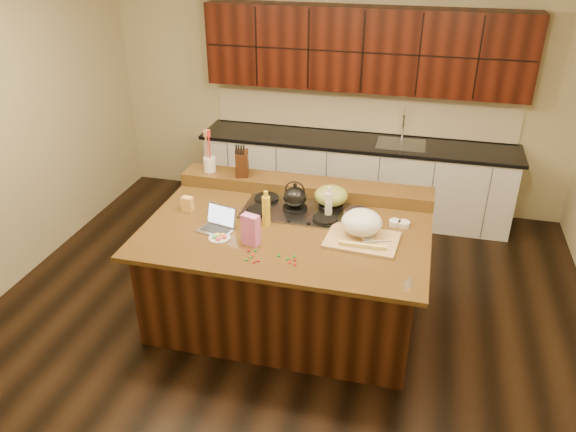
# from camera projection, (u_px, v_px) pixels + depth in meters

# --- Properties ---
(room) EXTENTS (5.52, 5.02, 2.72)m
(room) POSITION_uv_depth(u_px,v_px,m) (286.00, 181.00, 4.55)
(room) COLOR black
(room) RESTS_ON ground
(island) EXTENTS (2.40, 1.60, 0.92)m
(island) POSITION_uv_depth(u_px,v_px,m) (287.00, 272.00, 4.97)
(island) COLOR black
(island) RESTS_ON ground
(back_ledge) EXTENTS (2.40, 0.30, 0.12)m
(back_ledge) POSITION_uv_depth(u_px,v_px,m) (305.00, 187.00, 5.32)
(back_ledge) COLOR black
(back_ledge) RESTS_ON island
(cooktop) EXTENTS (0.92, 0.52, 0.05)m
(cooktop) POSITION_uv_depth(u_px,v_px,m) (295.00, 210.00, 5.00)
(cooktop) COLOR gray
(cooktop) RESTS_ON island
(back_counter) EXTENTS (3.70, 0.66, 2.40)m
(back_counter) POSITION_uv_depth(u_px,v_px,m) (358.00, 135.00, 6.56)
(back_counter) COLOR silver
(back_counter) RESTS_ON ground
(kettle) EXTENTS (0.24, 0.24, 0.19)m
(kettle) POSITION_uv_depth(u_px,v_px,m) (295.00, 197.00, 4.95)
(kettle) COLOR black
(kettle) RESTS_ON cooktop
(green_bowl) EXTENTS (0.35, 0.35, 0.17)m
(green_bowl) POSITION_uv_depth(u_px,v_px,m) (331.00, 196.00, 5.00)
(green_bowl) COLOR olive
(green_bowl) RESTS_ON cooktop
(laptop) EXTENTS (0.32, 0.28, 0.20)m
(laptop) POSITION_uv_depth(u_px,v_px,m) (218.00, 223.00, 4.70)
(laptop) COLOR #B7B7BC
(laptop) RESTS_ON island
(oil_bottle) EXTENTS (0.08, 0.08, 0.27)m
(oil_bottle) POSITION_uv_depth(u_px,v_px,m) (266.00, 211.00, 4.72)
(oil_bottle) COLOR yellow
(oil_bottle) RESTS_ON island
(vinegar_bottle) EXTENTS (0.08, 0.08, 0.25)m
(vinegar_bottle) POSITION_uv_depth(u_px,v_px,m) (329.00, 206.00, 4.83)
(vinegar_bottle) COLOR silver
(vinegar_bottle) RESTS_ON island
(wooden_tray) EXTENTS (0.61, 0.48, 0.23)m
(wooden_tray) POSITION_uv_depth(u_px,v_px,m) (362.00, 226.00, 4.55)
(wooden_tray) COLOR tan
(wooden_tray) RESTS_ON island
(ramekin_a) EXTENTS (0.13, 0.13, 0.04)m
(ramekin_a) POSITION_uv_depth(u_px,v_px,m) (367.00, 239.00, 4.54)
(ramekin_a) COLOR white
(ramekin_a) RESTS_ON island
(ramekin_b) EXTENTS (0.12, 0.12, 0.04)m
(ramekin_b) POSITION_uv_depth(u_px,v_px,m) (395.00, 223.00, 4.77)
(ramekin_b) COLOR white
(ramekin_b) RESTS_ON island
(ramekin_c) EXTENTS (0.12, 0.12, 0.04)m
(ramekin_c) POSITION_uv_depth(u_px,v_px,m) (404.00, 224.00, 4.75)
(ramekin_c) COLOR white
(ramekin_c) RESTS_ON island
(strainer_bowl) EXTENTS (0.24, 0.24, 0.09)m
(strainer_bowl) POSITION_uv_depth(u_px,v_px,m) (358.00, 218.00, 4.81)
(strainer_bowl) COLOR #996B3F
(strainer_bowl) RESTS_ON island
(kitchen_timer) EXTENTS (0.09, 0.09, 0.07)m
(kitchen_timer) POSITION_uv_depth(u_px,v_px,m) (409.00, 280.00, 4.00)
(kitchen_timer) COLOR silver
(kitchen_timer) RESTS_ON island
(pink_bag) EXTENTS (0.16, 0.11, 0.26)m
(pink_bag) POSITION_uv_depth(u_px,v_px,m) (251.00, 230.00, 4.45)
(pink_bag) COLOR pink
(pink_bag) RESTS_ON island
(candy_plate) EXTENTS (0.23, 0.23, 0.01)m
(candy_plate) POSITION_uv_depth(u_px,v_px,m) (220.00, 238.00, 4.58)
(candy_plate) COLOR white
(candy_plate) RESTS_ON island
(package_box) EXTENTS (0.10, 0.08, 0.13)m
(package_box) POSITION_uv_depth(u_px,v_px,m) (187.00, 204.00, 4.99)
(package_box) COLOR #EEB554
(package_box) RESTS_ON island
(utensil_crock) EXTENTS (0.13, 0.13, 0.14)m
(utensil_crock) POSITION_uv_depth(u_px,v_px,m) (210.00, 164.00, 5.47)
(utensil_crock) COLOR white
(utensil_crock) RESTS_ON back_ledge
(knife_block) EXTENTS (0.16, 0.21, 0.23)m
(knife_block) POSITION_uv_depth(u_px,v_px,m) (242.00, 163.00, 5.38)
(knife_block) COLOR black
(knife_block) RESTS_ON back_ledge
(gumdrop_0) EXTENTS (0.02, 0.02, 0.02)m
(gumdrop_0) POSITION_uv_depth(u_px,v_px,m) (249.00, 251.00, 4.40)
(gumdrop_0) COLOR red
(gumdrop_0) RESTS_ON island
(gumdrop_1) EXTENTS (0.02, 0.02, 0.02)m
(gumdrop_1) POSITION_uv_depth(u_px,v_px,m) (287.00, 259.00, 4.30)
(gumdrop_1) COLOR #198C26
(gumdrop_1) RESTS_ON island
(gumdrop_2) EXTENTS (0.02, 0.02, 0.02)m
(gumdrop_2) POSITION_uv_depth(u_px,v_px,m) (258.00, 261.00, 4.27)
(gumdrop_2) COLOR red
(gumdrop_2) RESTS_ON island
(gumdrop_3) EXTENTS (0.02, 0.02, 0.02)m
(gumdrop_3) POSITION_uv_depth(u_px,v_px,m) (294.00, 257.00, 4.32)
(gumdrop_3) COLOR #198C26
(gumdrop_3) RESTS_ON island
(gumdrop_4) EXTENTS (0.02, 0.02, 0.02)m
(gumdrop_4) POSITION_uv_depth(u_px,v_px,m) (290.00, 263.00, 4.25)
(gumdrop_4) COLOR red
(gumdrop_4) RESTS_ON island
(gumdrop_5) EXTENTS (0.02, 0.02, 0.02)m
(gumdrop_5) POSITION_uv_depth(u_px,v_px,m) (279.00, 256.00, 4.34)
(gumdrop_5) COLOR #198C26
(gumdrop_5) RESTS_ON island
(gumdrop_6) EXTENTS (0.02, 0.02, 0.02)m
(gumdrop_6) POSITION_uv_depth(u_px,v_px,m) (295.00, 260.00, 4.28)
(gumdrop_6) COLOR red
(gumdrop_6) RESTS_ON island
(gumdrop_7) EXTENTS (0.02, 0.02, 0.02)m
(gumdrop_7) POSITION_uv_depth(u_px,v_px,m) (251.00, 257.00, 4.32)
(gumdrop_7) COLOR #198C26
(gumdrop_7) RESTS_ON island
(gumdrop_8) EXTENTS (0.02, 0.02, 0.02)m
(gumdrop_8) POSITION_uv_depth(u_px,v_px,m) (295.00, 265.00, 4.23)
(gumdrop_8) COLOR red
(gumdrop_8) RESTS_ON island
(gumdrop_9) EXTENTS (0.02, 0.02, 0.02)m
(gumdrop_9) POSITION_uv_depth(u_px,v_px,m) (246.00, 260.00, 4.29)
(gumdrop_9) COLOR #198C26
(gumdrop_9) RESTS_ON island
(gumdrop_10) EXTENTS (0.02, 0.02, 0.02)m
(gumdrop_10) POSITION_uv_depth(u_px,v_px,m) (252.00, 255.00, 4.34)
(gumdrop_10) COLOR red
(gumdrop_10) RESTS_ON island
(gumdrop_11) EXTENTS (0.02, 0.02, 0.02)m
(gumdrop_11) POSITION_uv_depth(u_px,v_px,m) (256.00, 251.00, 4.40)
(gumdrop_11) COLOR #198C26
(gumdrop_11) RESTS_ON island
(gumdrop_12) EXTENTS (0.02, 0.02, 0.02)m
(gumdrop_12) POSITION_uv_depth(u_px,v_px,m) (254.00, 262.00, 4.26)
(gumdrop_12) COLOR red
(gumdrop_12) RESTS_ON island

